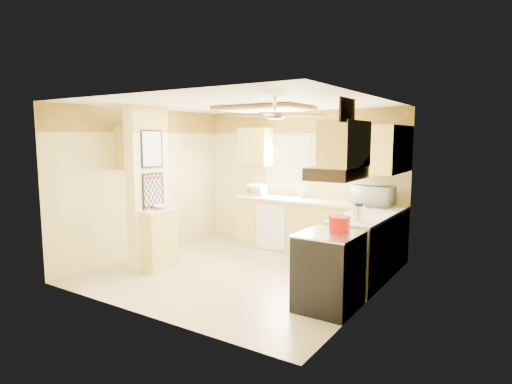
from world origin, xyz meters
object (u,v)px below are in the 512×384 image
Objects in this scene: dutch_oven at (339,224)px; kettle at (359,213)px; microwave at (374,195)px; stove at (329,271)px; bowl at (162,207)px.

dutch_oven is 0.60m from kettle.
kettle is (0.25, -1.39, -0.05)m from microwave.
dutch_oven reaches higher than stove.
bowl is 0.88× the size of dutch_oven.
dutch_oven is at bearing 2.07° from bowl.
stove is at bearing -96.61° from kettle.
bowl is at bearing -166.28° from kettle.
stove is 3.38× the size of dutch_oven.
bowl is 2.83m from dutch_oven.
microwave reaches higher than kettle.
microwave is 1.41m from kettle.
microwave is at bearing 100.29° from kettle.
microwave reaches higher than stove.
kettle is at bearing 87.37° from dutch_oven.
stove is 2.23m from microwave.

